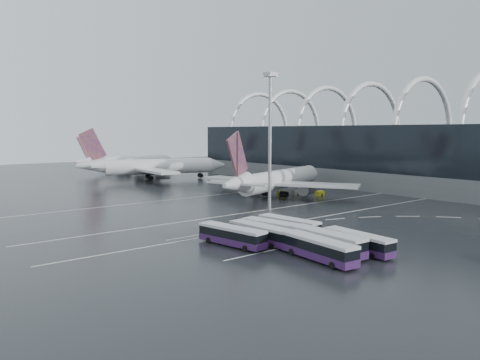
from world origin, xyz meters
TOP-DOWN VIEW (x-y plane):
  - ground at (0.00, 0.00)m, footprint 420.00×420.00m
  - terminal at (61.56, 19.84)m, footprint 42.00×160.00m
  - lane_marking_near at (0.00, -2.00)m, footprint 120.00×0.25m
  - lane_marking_mid at (0.00, 12.00)m, footprint 120.00×0.25m
  - lane_marking_far at (0.00, 40.00)m, footprint 120.00×0.25m
  - bus_bay_line_south at (-24.00, -16.00)m, footprint 28.00×0.25m
  - bus_bay_line_north at (-24.00, 0.00)m, footprint 28.00×0.25m
  - airliner_main at (12.32, 26.09)m, footprint 52.55×45.56m
  - airliner_gate_b at (7.32, 88.38)m, footprint 54.62×48.48m
  - airliner_gate_c at (14.57, 124.61)m, footprint 49.74×45.75m
  - bus_row_near_a at (-31.63, -9.86)m, footprint 4.63×12.83m
  - bus_row_near_b at (-27.00, -11.46)m, footprint 3.46×12.48m
  - bus_row_near_c at (-23.57, -11.37)m, footprint 4.84×13.06m
  - bus_row_near_d at (-19.09, -10.07)m, footprint 3.99×12.40m
  - bus_row_far_a at (-27.40, -24.28)m, footprint 4.13×13.21m
  - bus_row_far_b at (-23.40, -22.36)m, footprint 3.62×13.45m
  - bus_row_far_c at (-19.41, -25.07)m, footprint 3.67×12.24m
  - floodlight_mast at (-3.94, 11.36)m, footprint 2.40×2.40m
  - gse_cart_belly_a at (23.42, 19.98)m, footprint 2.49×1.47m
  - gse_cart_belly_b at (19.45, 25.49)m, footprint 2.25×1.33m
  - gse_cart_belly_e at (15.30, 27.10)m, footprint 2.22×1.31m

SIDE VIEW (x-z plane):
  - ground at x=0.00m, z-range 0.00..0.00m
  - lane_marking_near at x=0.00m, z-range 0.00..0.01m
  - lane_marking_mid at x=0.00m, z-range 0.00..0.01m
  - lane_marking_far at x=0.00m, z-range 0.00..0.01m
  - bus_bay_line_south at x=-24.00m, z-range 0.00..0.01m
  - bus_bay_line_north at x=-24.00m, z-range 0.00..0.01m
  - gse_cart_belly_e at x=15.30m, z-range 0.00..1.21m
  - gse_cart_belly_b at x=19.45m, z-range 0.00..1.23m
  - gse_cart_belly_a at x=23.42m, z-range 0.00..1.36m
  - bus_row_far_c at x=-19.41m, z-range 0.15..3.12m
  - bus_row_near_d at x=-19.09m, z-range 0.15..3.15m
  - bus_row_near_b at x=-27.00m, z-range 0.15..3.19m
  - bus_row_near_a at x=-31.63m, z-range 0.15..3.24m
  - bus_row_near_c at x=-23.57m, z-range 0.16..3.30m
  - bus_row_far_a at x=-27.40m, z-range 0.16..3.36m
  - bus_row_far_b at x=-23.40m, z-range 0.16..3.44m
  - airliner_gate_c at x=14.57m, z-range -4.43..13.29m
  - airliner_main at x=12.32m, z-range -4.56..13.70m
  - airliner_gate_b at x=7.32m, z-range -4.83..14.52m
  - terminal at x=61.56m, z-range -6.58..28.32m
  - floodlight_mast at x=-3.94m, z-range 4.05..35.42m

